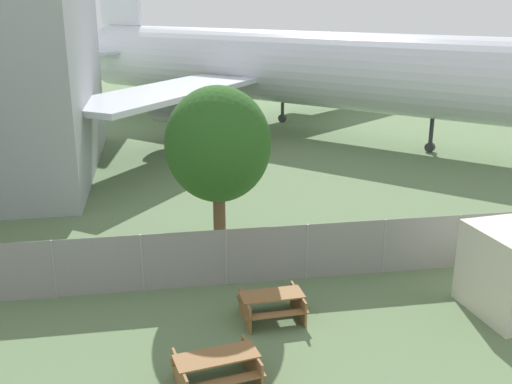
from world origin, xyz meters
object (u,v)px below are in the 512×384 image
(picnic_bench_open_grass, at_px, (217,366))
(tree_near_hangar, at_px, (218,145))
(airplane, at_px, (276,67))
(picnic_bench_near_cabin, at_px, (272,303))

(picnic_bench_open_grass, relative_size, tree_near_hangar, 0.36)
(picnic_bench_open_grass, height_order, tree_near_hangar, tree_near_hangar)
(picnic_bench_open_grass, xyz_separation_m, tree_near_hangar, (0.83, 6.80, 3.56))
(airplane, distance_m, tree_near_hangar, 21.64)
(airplane, xyz_separation_m, picnic_bench_near_cabin, (-5.10, -24.85, -3.78))
(picnic_bench_near_cabin, relative_size, picnic_bench_open_grass, 0.85)
(tree_near_hangar, bearing_deg, picnic_bench_near_cabin, -76.50)
(picnic_bench_near_cabin, xyz_separation_m, picnic_bench_open_grass, (-1.81, -2.72, 0.01))
(airplane, bearing_deg, picnic_bench_open_grass, -59.84)
(airplane, relative_size, picnic_bench_open_grass, 15.63)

